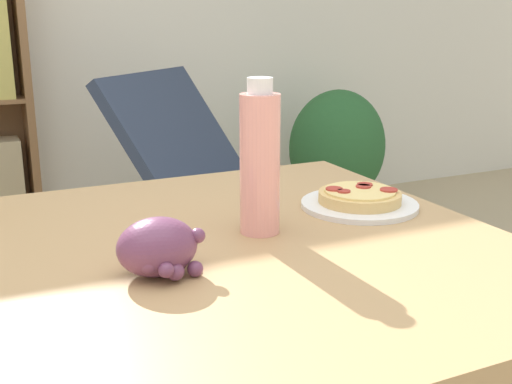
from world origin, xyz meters
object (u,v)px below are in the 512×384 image
(grape_bunch, at_px, (159,248))
(drink_bottle, at_px, (260,162))
(potted_plant_floor, at_px, (337,150))
(lounge_chair_far, at_px, (215,217))
(pizza_on_plate, at_px, (360,200))

(grape_bunch, xyz_separation_m, drink_bottle, (0.20, 0.11, 0.08))
(drink_bottle, height_order, potted_plant_floor, drink_bottle)
(lounge_chair_far, height_order, potted_plant_floor, lounge_chair_far)
(drink_bottle, xyz_separation_m, lounge_chair_far, (0.51, 1.49, -0.60))
(grape_bunch, bearing_deg, drink_bottle, 27.25)
(lounge_chair_far, bearing_deg, pizza_on_plate, -141.22)
(grape_bunch, distance_m, drink_bottle, 0.24)
(drink_bottle, bearing_deg, lounge_chair_far, 71.28)
(lounge_chair_far, distance_m, potted_plant_floor, 1.09)
(pizza_on_plate, distance_m, lounge_chair_far, 1.55)
(pizza_on_plate, height_order, lounge_chair_far, lounge_chair_far)
(pizza_on_plate, relative_size, grape_bunch, 1.79)
(drink_bottle, bearing_deg, grape_bunch, -152.75)
(pizza_on_plate, height_order, grape_bunch, grape_bunch)
(grape_bunch, relative_size, potted_plant_floor, 0.17)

